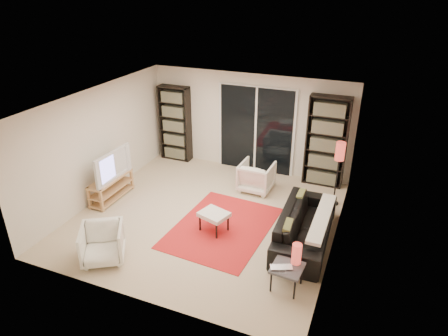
{
  "coord_description": "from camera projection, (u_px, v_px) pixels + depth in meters",
  "views": [
    {
      "loc": [
        2.94,
        -6.24,
        4.39
      ],
      "look_at": [
        0.25,
        0.3,
        1.0
      ],
      "focal_mm": 32.0,
      "sensor_mm": 36.0,
      "label": 1
    }
  ],
  "objects": [
    {
      "name": "floor_lamp",
      "position": [
        339.0,
        158.0,
        8.1
      ],
      "size": [
        0.21,
        0.21,
        1.41
      ],
      "color": "black",
      "rests_on": "floor"
    },
    {
      "name": "wall_right",
      "position": [
        340.0,
        186.0,
        6.73
      ],
      "size": [
        0.02,
        5.0,
        2.4
      ],
      "primitive_type": "cube",
      "color": "silver",
      "rests_on": "ground"
    },
    {
      "name": "ottoman",
      "position": [
        214.0,
        215.0,
        7.5
      ],
      "size": [
        0.62,
        0.56,
        0.4
      ],
      "color": "white",
      "rests_on": "floor"
    },
    {
      "name": "armchair_back",
      "position": [
        256.0,
        177.0,
        8.98
      ],
      "size": [
        0.73,
        0.75,
        0.67
      ],
      "primitive_type": "imported",
      "rotation": [
        0.0,
        0.0,
        3.11
      ],
      "color": "white",
      "rests_on": "floor"
    },
    {
      "name": "wall_left",
      "position": [
        99.0,
        144.0,
        8.45
      ],
      "size": [
        0.02,
        5.0,
        2.4
      ],
      "primitive_type": "cube",
      "color": "silver",
      "rests_on": "ground"
    },
    {
      "name": "rug",
      "position": [
        222.0,
        227.0,
        7.74
      ],
      "size": [
        1.85,
        2.41,
        0.01
      ],
      "primitive_type": "cube",
      "rotation": [
        0.0,
        0.0,
        -0.06
      ],
      "color": "red",
      "rests_on": "floor"
    },
    {
      "name": "floor",
      "position": [
        207.0,
        216.0,
        8.11
      ],
      "size": [
        5.0,
        5.0,
        0.0
      ],
      "primitive_type": "plane",
      "color": "beige",
      "rests_on": "ground"
    },
    {
      "name": "sofa",
      "position": [
        306.0,
        226.0,
        7.23
      ],
      "size": [
        0.92,
        2.22,
        0.64
      ],
      "primitive_type": "imported",
      "rotation": [
        0.0,
        0.0,
        1.6
      ],
      "color": "black",
      "rests_on": "floor"
    },
    {
      "name": "ceiling",
      "position": [
        205.0,
        101.0,
        7.07
      ],
      "size": [
        5.0,
        5.0,
        0.02
      ],
      "primitive_type": "cube",
      "color": "white",
      "rests_on": "wall_back"
    },
    {
      "name": "bookshelf_right",
      "position": [
        326.0,
        142.0,
        8.95
      ],
      "size": [
        0.9,
        0.3,
        2.1
      ],
      "color": "black",
      "rests_on": "ground"
    },
    {
      "name": "bookshelf_left",
      "position": [
        175.0,
        124.0,
        10.3
      ],
      "size": [
        0.8,
        0.3,
        1.95
      ],
      "color": "black",
      "rests_on": "ground"
    },
    {
      "name": "tv_stand",
      "position": [
        111.0,
        188.0,
        8.66
      ],
      "size": [
        0.37,
        1.16,
        0.5
      ],
      "color": "tan",
      "rests_on": "floor"
    },
    {
      "name": "tv",
      "position": [
        109.0,
        165.0,
        8.41
      ],
      "size": [
        0.18,
        1.11,
        0.64
      ],
      "primitive_type": "imported",
      "rotation": [
        0.0,
        0.0,
        1.54
      ],
      "color": "black",
      "rests_on": "tv_stand"
    },
    {
      "name": "wall_back",
      "position": [
        249.0,
        123.0,
        9.68
      ],
      "size": [
        5.0,
        0.02,
        2.4
      ],
      "primitive_type": "cube",
      "color": "silver",
      "rests_on": "ground"
    },
    {
      "name": "sliding_door",
      "position": [
        256.0,
        130.0,
        9.64
      ],
      "size": [
        1.92,
        0.08,
        2.16
      ],
      "color": "white",
      "rests_on": "ground"
    },
    {
      "name": "laptop",
      "position": [
        282.0,
        270.0,
        6.0
      ],
      "size": [
        0.4,
        0.33,
        0.03
      ],
      "primitive_type": "imported",
      "rotation": [
        0.0,
        0.0,
        0.41
      ],
      "color": "silver",
      "rests_on": "side_table"
    },
    {
      "name": "wall_front",
      "position": [
        130.0,
        233.0,
        5.5
      ],
      "size": [
        5.0,
        0.02,
        2.4
      ],
      "primitive_type": "cube",
      "color": "silver",
      "rests_on": "ground"
    },
    {
      "name": "table_lamp",
      "position": [
        297.0,
        254.0,
        6.1
      ],
      "size": [
        0.15,
        0.15,
        0.34
      ],
      "primitive_type": "cylinder",
      "color": "red",
      "rests_on": "side_table"
    },
    {
      "name": "side_table",
      "position": [
        287.0,
        269.0,
        6.1
      ],
      "size": [
        0.5,
        0.5,
        0.4
      ],
      "color": "#46464B",
      "rests_on": "floor"
    },
    {
      "name": "armchair_front",
      "position": [
        103.0,
        244.0,
        6.74
      ],
      "size": [
        0.96,
        0.96,
        0.64
      ],
      "primitive_type": "imported",
      "rotation": [
        0.0,
        0.0,
        0.55
      ],
      "color": "white",
      "rests_on": "floor"
    }
  ]
}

